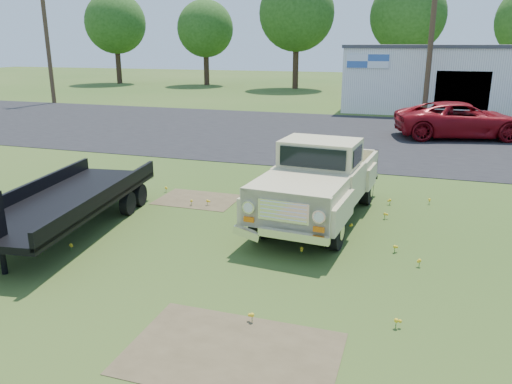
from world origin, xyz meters
TOP-DOWN VIEW (x-y plane):
  - ground at (0.00, 0.00)m, footprint 140.00×140.00m
  - asphalt_lot at (0.00, 15.00)m, footprint 90.00×14.00m
  - dirt_patch_a at (1.50, -3.00)m, footprint 3.00×2.00m
  - dirt_patch_b at (-2.00, 3.50)m, footprint 2.20×1.60m
  - commercial_building at (6.00, 26.99)m, footprint 14.20×8.20m
  - utility_pole_west at (-22.00, 22.00)m, footprint 1.60×0.30m
  - utility_pole_mid at (4.00, 22.00)m, footprint 1.60×0.30m
  - treeline_a at (-28.00, 40.00)m, footprint 6.40×6.40m
  - treeline_b at (-18.00, 41.00)m, footprint 5.76×5.76m
  - treeline_c at (-8.00, 39.50)m, footprint 7.04×7.04m
  - treeline_d at (2.00, 40.50)m, footprint 6.72×6.72m
  - vintage_pickup_truck at (1.54, 2.98)m, footprint 2.63×5.74m
  - flatbed_trailer at (-3.87, 0.37)m, footprint 2.89×6.41m
  - red_pickup at (5.61, 16.09)m, footprint 6.39×4.10m

SIDE VIEW (x-z plane):
  - ground at x=0.00m, z-range 0.00..0.00m
  - asphalt_lot at x=0.00m, z-range -0.01..0.01m
  - dirt_patch_a at x=1.50m, z-range -0.01..0.01m
  - dirt_patch_b at x=-2.00m, z-range -0.01..0.01m
  - red_pickup at x=5.61m, z-range 0.00..1.64m
  - flatbed_trailer at x=-3.87m, z-range 0.00..1.69m
  - vintage_pickup_truck at x=1.54m, z-range 0.00..2.02m
  - commercial_building at x=6.00m, z-range 0.03..4.18m
  - utility_pole_west at x=-22.00m, z-range 0.10..9.10m
  - utility_pole_mid at x=4.00m, z-range 0.10..9.10m
  - treeline_b at x=-18.00m, z-range 1.38..9.95m
  - treeline_a at x=-28.00m, z-range 1.54..11.06m
  - treeline_d at x=2.00m, z-range 1.62..11.62m
  - treeline_c at x=-8.00m, z-range 1.70..12.17m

